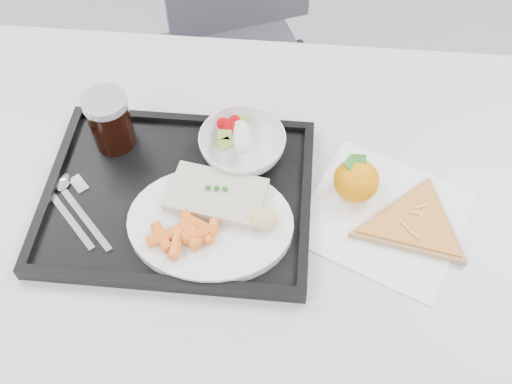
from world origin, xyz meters
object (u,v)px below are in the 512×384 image
(pizza_slice, at_px, (414,224))
(tangerine, at_px, (356,180))
(tray, at_px, (179,196))
(chair, at_px, (235,31))
(cola_glass, at_px, (110,121))
(salad_bowl, at_px, (242,145))
(table, at_px, (237,213))
(dinner_plate, at_px, (211,223))

(pizza_slice, bearing_deg, tangerine, 147.41)
(tray, distance_m, tangerine, 0.30)
(chair, xyz_separation_m, tangerine, (0.29, -0.67, 0.25))
(cola_glass, bearing_deg, salad_bowl, -1.99)
(table, xyz_separation_m, dinner_plate, (-0.03, -0.08, 0.09))
(dinner_plate, height_order, tangerine, tangerine)
(chair, height_order, pizza_slice, chair)
(table, distance_m, dinner_plate, 0.13)
(cola_glass, bearing_deg, tangerine, -8.46)
(cola_glass, height_order, pizza_slice, cola_glass)
(tray, relative_size, dinner_plate, 1.67)
(salad_bowl, bearing_deg, dinner_plate, -102.96)
(table, height_order, pizza_slice, pizza_slice)
(chair, xyz_separation_m, salad_bowl, (0.09, -0.62, 0.25))
(salad_bowl, distance_m, cola_glass, 0.23)
(chair, relative_size, dinner_plate, 3.44)
(tray, bearing_deg, table, 14.76)
(tangerine, bearing_deg, pizza_slice, -32.59)
(chair, bearing_deg, salad_bowl, -81.71)
(table, relative_size, cola_glass, 11.11)
(cola_glass, relative_size, pizza_slice, 0.38)
(chair, xyz_separation_m, cola_glass, (-0.14, -0.61, 0.28))
(table, height_order, tray, tray)
(table, xyz_separation_m, chair, (-0.09, 0.69, -0.15))
(chair, xyz_separation_m, dinner_plate, (0.05, -0.77, 0.24))
(table, distance_m, salad_bowl, 0.13)
(tangerine, bearing_deg, salad_bowl, 164.28)
(tray, bearing_deg, tangerine, 7.94)
(dinner_plate, distance_m, tangerine, 0.26)
(tray, distance_m, salad_bowl, 0.14)
(cola_glass, relative_size, tangerine, 1.06)
(table, bearing_deg, tray, -165.24)
(table, relative_size, pizza_slice, 4.28)
(table, xyz_separation_m, cola_glass, (-0.23, 0.08, 0.14))
(tangerine, distance_m, pizza_slice, 0.12)
(chair, distance_m, cola_glass, 0.69)
(salad_bowl, xyz_separation_m, tangerine, (0.20, -0.06, -0.00))
(tray, xyz_separation_m, dinner_plate, (0.06, -0.06, 0.02))
(dinner_plate, xyz_separation_m, pizza_slice, (0.33, 0.04, -0.01))
(salad_bowl, height_order, cola_glass, cola_glass)
(cola_glass, bearing_deg, table, -19.53)
(cola_glass, distance_m, pizza_slice, 0.55)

